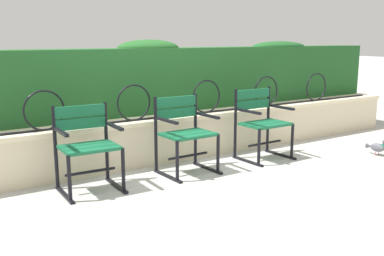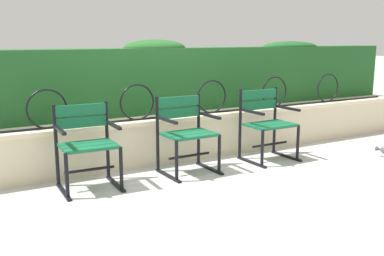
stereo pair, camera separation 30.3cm
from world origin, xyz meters
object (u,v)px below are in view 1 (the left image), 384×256
Objects in this scene: park_chair_left at (87,144)px; park_chair_right at (261,121)px; pigeon_near_chairs at (377,147)px; park_chair_centre at (184,131)px.

park_chair_right is at bearing -0.84° from park_chair_left.
pigeon_near_chairs is at bearing -29.68° from park_chair_right.
pigeon_near_chairs is at bearing -17.40° from park_chair_centre.
park_chair_centre is 1.11m from park_chair_right.
park_chair_centre is at bearing 162.60° from pigeon_near_chairs.
park_chair_centre is at bearing -0.94° from park_chair_left.
park_chair_left is 1.11m from park_chair_centre.
pigeon_near_chairs is at bearing -12.41° from park_chair_left.
pigeon_near_chairs is (2.42, -0.76, -0.35)m from park_chair_centre.
park_chair_left is 2.87× the size of pigeon_near_chairs.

